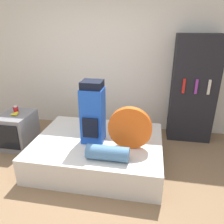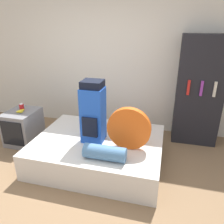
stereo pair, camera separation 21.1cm
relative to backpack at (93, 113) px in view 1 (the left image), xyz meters
name	(u,v)px [view 1 (the left image)]	position (x,y,z in m)	size (l,w,h in m)	color
ground_plane	(66,196)	(-0.18, -0.74, -0.82)	(16.00, 16.00, 0.00)	#846647
wall_back	(101,61)	(-0.18, 1.36, 0.48)	(8.00, 0.05, 2.60)	silver
bed	(98,151)	(0.06, 0.03, -0.62)	(1.84, 1.42, 0.39)	silver
backpack	(93,113)	(0.00, 0.00, 0.00)	(0.31, 0.31, 0.88)	blue
tent_bag	(130,128)	(0.53, -0.10, -0.14)	(0.58, 0.09, 0.58)	#E05B19
sleeping_roll	(108,153)	(0.29, -0.43, -0.34)	(0.53, 0.19, 0.19)	teal
television	(18,130)	(-1.40, 0.28, -0.53)	(0.49, 0.60, 0.58)	gray
canister	(16,110)	(-1.42, 0.34, -0.18)	(0.08, 0.08, 0.12)	#B2191E
banana_bunch	(16,113)	(-1.38, 0.27, -0.22)	(0.13, 0.17, 0.03)	yellow
bookshelf	(193,90)	(1.49, 1.10, 0.09)	(0.73, 0.41, 1.82)	black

